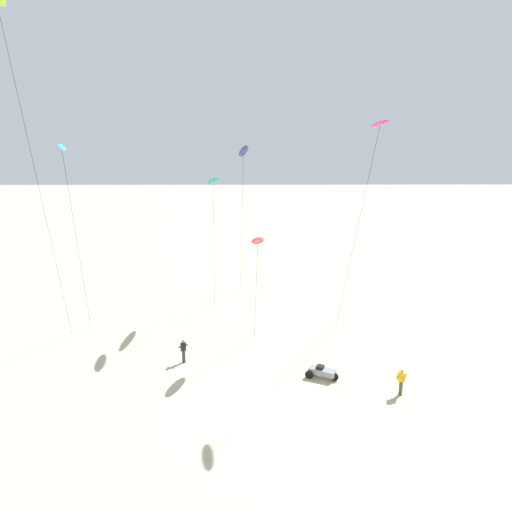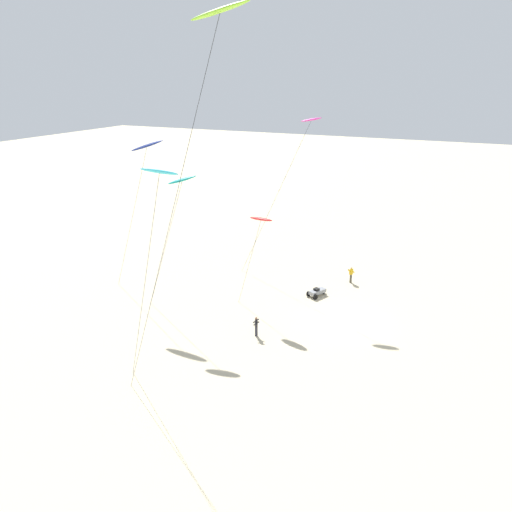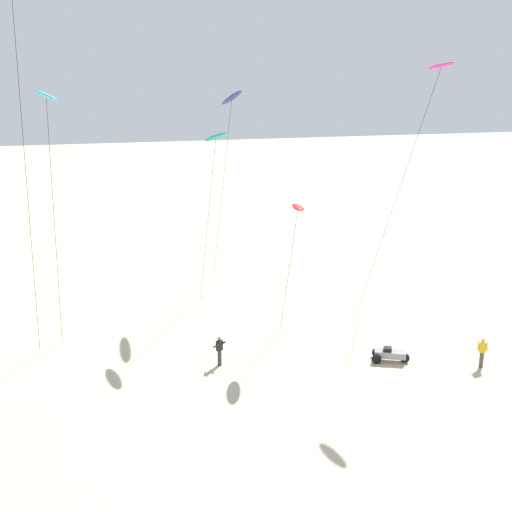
{
  "view_description": "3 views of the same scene",
  "coord_description": "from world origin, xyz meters",
  "px_view_note": "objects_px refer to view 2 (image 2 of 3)",
  "views": [
    {
      "loc": [
        -0.69,
        -23.23,
        14.98
      ],
      "look_at": [
        -0.45,
        5.12,
        7.75
      ],
      "focal_mm": 32.61,
      "sensor_mm": 36.0,
      "label": 1
    },
    {
      "loc": [
        -36.08,
        -8.1,
        19.55
      ],
      "look_at": [
        -2.66,
        7.2,
        5.7
      ],
      "focal_mm": 33.62,
      "sensor_mm": 36.0,
      "label": 2
    },
    {
      "loc": [
        -12.58,
        -25.52,
        15.3
      ],
      "look_at": [
        -2.14,
        9.96,
        4.88
      ],
      "focal_mm": 45.0,
      "sensor_mm": 36.0,
      "label": 3
    }
  ],
  "objects_px": {
    "kite_navy": "(147,147)",
    "kite_flyer_nearest": "(256,326)",
    "kite_cyan": "(159,175)",
    "kite_flyer_middle": "(351,274)",
    "kite_red": "(261,220)",
    "beach_buggy": "(317,292)",
    "kite_magenta": "(310,123)",
    "kite_lime": "(218,17)",
    "kite_teal": "(182,181)"
  },
  "relations": [
    {
      "from": "kite_cyan",
      "to": "kite_navy",
      "type": "xyz_separation_m",
      "value": [
        11.9,
        9.76,
        -0.4
      ]
    },
    {
      "from": "kite_magenta",
      "to": "kite_flyer_nearest",
      "type": "xyz_separation_m",
      "value": [
        -12.53,
        -0.35,
        -14.58
      ]
    },
    {
      "from": "kite_lime",
      "to": "kite_flyer_middle",
      "type": "xyz_separation_m",
      "value": [
        22.34,
        -2.21,
        -21.22
      ]
    },
    {
      "from": "kite_teal",
      "to": "kite_navy",
      "type": "height_order",
      "value": "kite_navy"
    },
    {
      "from": "kite_flyer_nearest",
      "to": "kite_flyer_middle",
      "type": "relative_size",
      "value": 1.0
    },
    {
      "from": "beach_buggy",
      "to": "kite_red",
      "type": "bearing_deg",
      "value": 135.09
    },
    {
      "from": "kite_cyan",
      "to": "kite_magenta",
      "type": "bearing_deg",
      "value": -6.24
    },
    {
      "from": "kite_magenta",
      "to": "beach_buggy",
      "type": "distance_m",
      "value": 15.62
    },
    {
      "from": "kite_flyer_middle",
      "to": "kite_teal",
      "type": "bearing_deg",
      "value": 135.7
    },
    {
      "from": "kite_navy",
      "to": "kite_lime",
      "type": "bearing_deg",
      "value": -131.45
    },
    {
      "from": "kite_navy",
      "to": "kite_flyer_middle",
      "type": "distance_m",
      "value": 23.1
    },
    {
      "from": "beach_buggy",
      "to": "kite_navy",
      "type": "bearing_deg",
      "value": 109.68
    },
    {
      "from": "kite_lime",
      "to": "beach_buggy",
      "type": "xyz_separation_m",
      "value": [
        17.9,
        -0.1,
        -21.69
      ]
    },
    {
      "from": "kite_magenta",
      "to": "beach_buggy",
      "type": "relative_size",
      "value": 7.7
    },
    {
      "from": "beach_buggy",
      "to": "kite_flyer_middle",
      "type": "bearing_deg",
      "value": -25.38
    },
    {
      "from": "kite_lime",
      "to": "kite_red",
      "type": "relative_size",
      "value": 2.72
    },
    {
      "from": "kite_red",
      "to": "beach_buggy",
      "type": "relative_size",
      "value": 4.04
    },
    {
      "from": "kite_teal",
      "to": "kite_magenta",
      "type": "bearing_deg",
      "value": -32.93
    },
    {
      "from": "kite_lime",
      "to": "kite_navy",
      "type": "height_order",
      "value": "kite_lime"
    },
    {
      "from": "kite_cyan",
      "to": "kite_flyer_middle",
      "type": "xyz_separation_m",
      "value": [
        21.52,
        -6.84,
        -13.25
      ]
    },
    {
      "from": "kite_cyan",
      "to": "kite_navy",
      "type": "bearing_deg",
      "value": 39.37
    },
    {
      "from": "kite_teal",
      "to": "kite_red",
      "type": "distance_m",
      "value": 7.34
    },
    {
      "from": "kite_teal",
      "to": "kite_flyer_nearest",
      "type": "xyz_separation_m",
      "value": [
        -1.67,
        -7.39,
        -10.7
      ]
    },
    {
      "from": "kite_flyer_nearest",
      "to": "beach_buggy",
      "type": "xyz_separation_m",
      "value": [
        9.15,
        -2.14,
        -0.46
      ]
    },
    {
      "from": "kite_red",
      "to": "kite_flyer_nearest",
      "type": "xyz_separation_m",
      "value": [
        -5.09,
        -1.9,
        -7.22
      ]
    },
    {
      "from": "kite_teal",
      "to": "beach_buggy",
      "type": "xyz_separation_m",
      "value": [
        7.49,
        -9.53,
        -11.16
      ]
    },
    {
      "from": "kite_lime",
      "to": "kite_navy",
      "type": "bearing_deg",
      "value": 48.55
    },
    {
      "from": "kite_magenta",
      "to": "kite_teal",
      "type": "distance_m",
      "value": 13.51
    },
    {
      "from": "kite_lime",
      "to": "beach_buggy",
      "type": "relative_size",
      "value": 10.97
    },
    {
      "from": "kite_magenta",
      "to": "kite_flyer_nearest",
      "type": "relative_size",
      "value": 9.64
    },
    {
      "from": "kite_flyer_middle",
      "to": "beach_buggy",
      "type": "bearing_deg",
      "value": 154.62
    },
    {
      "from": "kite_magenta",
      "to": "kite_flyer_middle",
      "type": "xyz_separation_m",
      "value": [
        1.07,
        -4.6,
        -14.58
      ]
    },
    {
      "from": "kite_flyer_middle",
      "to": "beach_buggy",
      "type": "distance_m",
      "value": 4.94
    },
    {
      "from": "kite_cyan",
      "to": "kite_red",
      "type": "relative_size",
      "value": 1.75
    },
    {
      "from": "kite_teal",
      "to": "kite_flyer_middle",
      "type": "distance_m",
      "value": 19.8
    },
    {
      "from": "kite_red",
      "to": "kite_navy",
      "type": "height_order",
      "value": "kite_navy"
    },
    {
      "from": "kite_teal",
      "to": "kite_flyer_middle",
      "type": "bearing_deg",
      "value": -44.3
    },
    {
      "from": "kite_lime",
      "to": "kite_navy",
      "type": "xyz_separation_m",
      "value": [
        12.72,
        14.4,
        -8.38
      ]
    },
    {
      "from": "kite_flyer_middle",
      "to": "kite_red",
      "type": "bearing_deg",
      "value": 144.1
    },
    {
      "from": "kite_navy",
      "to": "kite_flyer_nearest",
      "type": "height_order",
      "value": "kite_navy"
    },
    {
      "from": "kite_cyan",
      "to": "beach_buggy",
      "type": "relative_size",
      "value": 7.05
    },
    {
      "from": "kite_cyan",
      "to": "kite_flyer_middle",
      "type": "distance_m",
      "value": 26.18
    },
    {
      "from": "kite_flyer_middle",
      "to": "kite_lime",
      "type": "bearing_deg",
      "value": 174.35
    },
    {
      "from": "kite_navy",
      "to": "beach_buggy",
      "type": "relative_size",
      "value": 6.94
    },
    {
      "from": "kite_red",
      "to": "kite_flyer_middle",
      "type": "height_order",
      "value": "kite_red"
    },
    {
      "from": "kite_lime",
      "to": "kite_teal",
      "type": "xyz_separation_m",
      "value": [
        10.42,
        9.43,
        -10.53
      ]
    },
    {
      "from": "kite_magenta",
      "to": "kite_lime",
      "type": "height_order",
      "value": "kite_lime"
    },
    {
      "from": "kite_magenta",
      "to": "beach_buggy",
      "type": "bearing_deg",
      "value": -143.47
    },
    {
      "from": "kite_teal",
      "to": "kite_flyer_middle",
      "type": "relative_size",
      "value": 7.28
    },
    {
      "from": "kite_navy",
      "to": "kite_flyer_nearest",
      "type": "distance_m",
      "value": 18.26
    }
  ]
}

